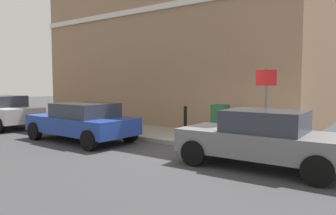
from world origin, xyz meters
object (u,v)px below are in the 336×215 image
Objects in this scene: utility_cabinet at (220,122)px; bollard_near_cabinet at (185,118)px; street_sign at (266,97)px; car_blue at (82,121)px; car_silver at (1,111)px; car_grey at (262,138)px.

utility_cabinet is 1.11× the size of bollard_near_cabinet.
bollard_near_cabinet is at bearing 69.78° from street_sign.
car_silver is (0.10, 5.95, 0.04)m from car_blue.
street_sign reaches higher than car_blue.
bollard_near_cabinet is 3.91m from street_sign.
car_silver reaches higher than bollard_near_cabinet.
car_grey is 0.94× the size of car_blue.
utility_cabinet is 2.56m from street_sign.
car_silver reaches higher than utility_cabinet.
utility_cabinet reaches higher than bollard_near_cabinet.
street_sign is at bearing -172.66° from car_silver.
street_sign reaches higher than utility_cabinet.
car_blue is at bearing 1.16° from car_grey.
car_blue is 4.86m from utility_cabinet.
utility_cabinet is 0.50× the size of street_sign.
utility_cabinet is (2.76, -9.87, -0.08)m from car_silver.
street_sign is at bearing -120.75° from utility_cabinet.
car_silver is at bearing 97.43° from street_sign.
car_blue is 3.66× the size of utility_cabinet.
street_sign is at bearing -75.48° from car_grey.
car_blue is at bearing 141.03° from bollard_near_cabinet.
bollard_near_cabinet is 0.45× the size of street_sign.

